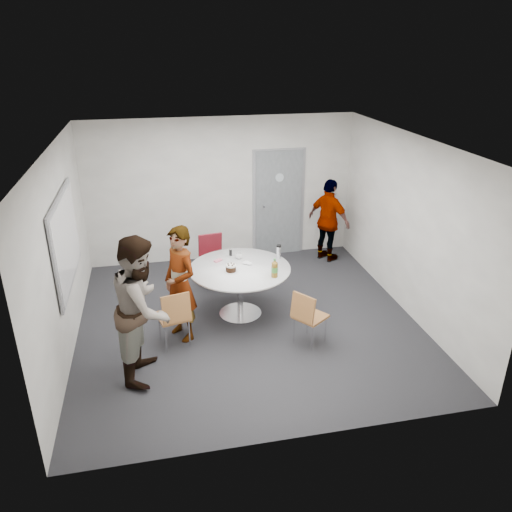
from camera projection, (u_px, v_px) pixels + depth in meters
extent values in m
plane|color=black|center=(248.00, 321.00, 7.61)|extent=(5.00, 5.00, 0.00)
plane|color=silver|center=(246.00, 143.00, 6.53)|extent=(5.00, 5.00, 0.00)
plane|color=#B3B0AA|center=(222.00, 190.00, 9.31)|extent=(5.00, 0.00, 5.00)
plane|color=#B3B0AA|center=(62.00, 253.00, 6.60)|extent=(0.00, 5.00, 5.00)
plane|color=#B3B0AA|center=(409.00, 226.00, 7.54)|extent=(0.00, 5.00, 5.00)
plane|color=#B3B0AA|center=(296.00, 331.00, 4.83)|extent=(5.00, 0.00, 5.00)
cube|color=slate|center=(279.00, 204.00, 9.62)|extent=(0.90, 0.05, 2.05)
cube|color=gray|center=(278.00, 203.00, 9.64)|extent=(1.02, 0.04, 2.12)
cylinder|color=#B2BFC6|center=(280.00, 177.00, 9.39)|extent=(0.16, 0.01, 0.16)
cylinder|color=silver|center=(263.00, 206.00, 9.51)|extent=(0.04, 0.14, 0.04)
cube|color=gray|center=(65.00, 240.00, 6.74)|extent=(0.03, 1.90, 1.25)
cube|color=white|center=(67.00, 240.00, 6.75)|extent=(0.01, 1.78, 1.13)
cylinder|color=white|center=(240.00, 269.00, 7.49)|extent=(1.53, 1.53, 0.03)
cylinder|color=silver|center=(240.00, 291.00, 7.64)|extent=(0.09, 0.09, 0.75)
cylinder|color=silver|center=(240.00, 313.00, 7.79)|extent=(0.66, 0.66, 0.02)
cylinder|color=white|center=(231.00, 271.00, 7.35)|extent=(0.20, 0.20, 0.01)
cylinder|color=black|center=(231.00, 269.00, 7.33)|extent=(0.15, 0.15, 0.08)
cylinder|color=white|center=(231.00, 265.00, 7.31)|extent=(0.16, 0.16, 0.02)
cylinder|color=brown|center=(275.00, 270.00, 7.15)|extent=(0.09, 0.09, 0.22)
cylinder|color=#418C38|center=(275.00, 269.00, 7.15)|extent=(0.10, 0.10, 0.08)
cone|color=brown|center=(275.00, 262.00, 7.10)|extent=(0.09, 0.09, 0.05)
cylinder|color=#449849|center=(275.00, 260.00, 7.08)|extent=(0.04, 0.04, 0.02)
imported|color=white|center=(239.00, 256.00, 7.78)|extent=(0.15, 0.15, 0.09)
cylinder|color=black|center=(231.00, 252.00, 7.88)|extent=(0.05, 0.05, 0.11)
cylinder|color=silver|center=(279.00, 252.00, 7.77)|extent=(0.07, 0.07, 0.19)
cylinder|color=black|center=(279.00, 246.00, 7.72)|extent=(0.07, 0.07, 0.03)
cube|color=#D36980|center=(218.00, 260.00, 7.69)|extent=(0.14, 0.13, 0.02)
ellipsoid|color=white|center=(247.00, 263.00, 7.59)|extent=(0.21, 0.21, 0.03)
cube|color=brown|center=(173.00, 316.00, 6.87)|extent=(0.49, 0.49, 0.03)
cube|color=brown|center=(176.00, 308.00, 6.62)|extent=(0.40, 0.18, 0.39)
cylinder|color=silver|center=(182.00, 322.00, 7.16)|extent=(0.02, 0.02, 0.44)
cylinder|color=silver|center=(159.00, 327.00, 7.03)|extent=(0.02, 0.02, 0.44)
cylinder|color=silver|center=(189.00, 333.00, 6.89)|extent=(0.02, 0.02, 0.44)
cylinder|color=silver|center=(166.00, 339.00, 6.76)|extent=(0.02, 0.02, 0.44)
cube|color=brown|center=(310.00, 316.00, 6.91)|extent=(0.54, 0.54, 0.03)
cube|color=brown|center=(303.00, 308.00, 6.70)|extent=(0.29, 0.35, 0.37)
cylinder|color=silver|center=(326.00, 329.00, 7.00)|extent=(0.02, 0.02, 0.42)
cylinder|color=silver|center=(308.00, 321.00, 7.20)|extent=(0.02, 0.02, 0.42)
cylinder|color=silver|center=(312.00, 338.00, 6.79)|extent=(0.02, 0.02, 0.42)
cylinder|color=silver|center=(294.00, 330.00, 6.98)|extent=(0.02, 0.02, 0.42)
cube|color=maroon|center=(214.00, 262.00, 8.50)|extent=(0.48, 0.48, 0.04)
cube|color=maroon|center=(210.00, 244.00, 8.59)|extent=(0.42, 0.14, 0.41)
cylinder|color=silver|center=(207.00, 279.00, 8.39)|extent=(0.02, 0.02, 0.46)
cylinder|color=silver|center=(227.00, 276.00, 8.50)|extent=(0.02, 0.02, 0.46)
cylinder|color=silver|center=(202.00, 271.00, 8.69)|extent=(0.02, 0.02, 0.46)
cylinder|color=silver|center=(221.00, 268.00, 8.80)|extent=(0.02, 0.02, 0.46)
imported|color=#A5C6EA|center=(180.00, 284.00, 6.90)|extent=(0.65, 0.73, 1.67)
imported|color=white|center=(142.00, 308.00, 6.08)|extent=(0.88, 1.04, 1.87)
imported|color=black|center=(329.00, 221.00, 9.41)|extent=(0.83, 1.00, 1.59)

